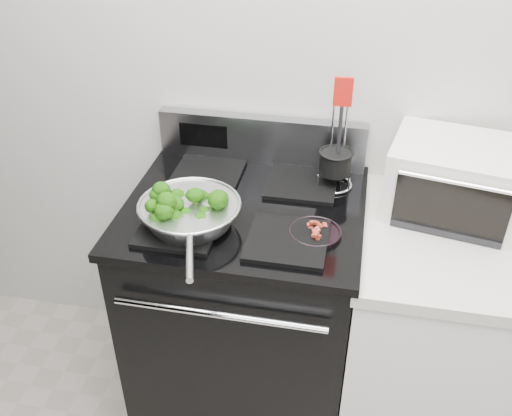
% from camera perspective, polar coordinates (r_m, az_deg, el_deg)
% --- Properties ---
extents(back_wall, '(4.00, 0.02, 2.70)m').
position_cam_1_polar(back_wall, '(1.98, 9.64, 14.43)').
color(back_wall, '#B5B2AB').
rests_on(back_wall, ground).
extents(gas_range, '(0.79, 0.69, 1.13)m').
position_cam_1_polar(gas_range, '(2.18, -1.03, -9.86)').
color(gas_range, black).
rests_on(gas_range, floor).
extents(counter, '(0.62, 0.68, 0.92)m').
position_cam_1_polar(counter, '(2.19, 17.16, -12.42)').
color(counter, white).
rests_on(counter, floor).
extents(skillet, '(0.32, 0.50, 0.07)m').
position_cam_1_polar(skillet, '(1.78, -6.63, -0.39)').
color(skillet, silver).
rests_on(skillet, gas_range).
extents(broccoli_pile, '(0.25, 0.25, 0.09)m').
position_cam_1_polar(broccoli_pile, '(1.77, -6.67, 0.15)').
color(broccoli_pile, black).
rests_on(broccoli_pile, skillet).
extents(bacon_plate, '(0.16, 0.16, 0.04)m').
position_cam_1_polar(bacon_plate, '(1.76, 5.94, -2.16)').
color(bacon_plate, black).
rests_on(bacon_plate, gas_range).
extents(utensil_holder, '(0.13, 0.13, 0.40)m').
position_cam_1_polar(utensil_holder, '(1.97, 7.89, 3.98)').
color(utensil_holder, silver).
rests_on(utensil_holder, gas_range).
extents(toaster_oven, '(0.48, 0.39, 0.24)m').
position_cam_1_polar(toaster_oven, '(1.96, 19.43, 2.68)').
color(toaster_oven, white).
rests_on(toaster_oven, counter).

